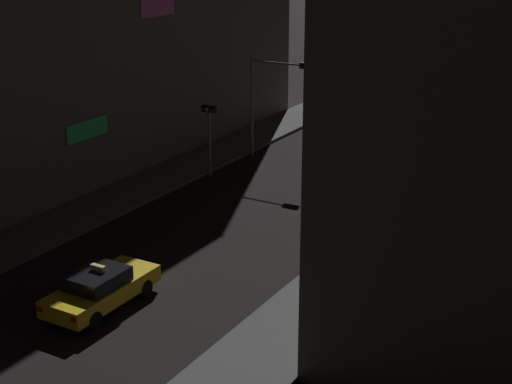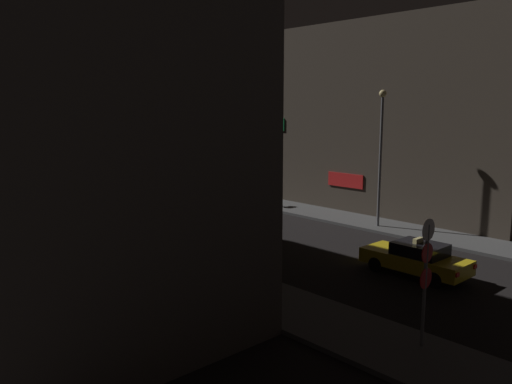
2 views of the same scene
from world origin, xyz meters
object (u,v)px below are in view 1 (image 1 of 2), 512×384
at_px(traffic_light_overhead, 274,88).
at_px(traffic_light_right_kerb, 406,134).
at_px(far_car, 377,104).
at_px(traffic_light_left_kerb, 209,125).
at_px(street_lamp_near_block, 334,154).
at_px(taxi, 101,288).

relative_size(traffic_light_overhead, traffic_light_right_kerb, 1.45).
height_order(far_car, traffic_light_left_kerb, traffic_light_left_kerb).
height_order(far_car, traffic_light_overhead, traffic_light_overhead).
xyz_separation_m(traffic_light_right_kerb, street_lamp_near_block, (1.31, -11.43, 2.11)).
distance_m(traffic_light_left_kerb, traffic_light_right_kerb, 10.05).
relative_size(taxi, traffic_light_right_kerb, 1.12).
height_order(traffic_light_left_kerb, street_lamp_near_block, street_lamp_near_block).
xyz_separation_m(far_car, traffic_light_right_kerb, (7.05, -14.17, 2.09)).
xyz_separation_m(far_car, traffic_light_overhead, (-1.10, -12.94, 3.36)).
relative_size(traffic_light_overhead, street_lamp_near_block, 0.74).
relative_size(traffic_light_left_kerb, street_lamp_near_block, 0.50).
height_order(taxi, street_lamp_near_block, street_lamp_near_block).
distance_m(taxi, far_car, 31.64).
bearing_deg(far_car, taxi, -85.70).
bearing_deg(street_lamp_near_block, traffic_light_right_kerb, 96.55).
xyz_separation_m(taxi, traffic_light_overhead, (-3.47, 18.61, 3.36)).
height_order(taxi, traffic_light_left_kerb, traffic_light_left_kerb).
bearing_deg(far_car, traffic_light_overhead, -94.84).
bearing_deg(traffic_light_overhead, taxi, -79.45).
height_order(traffic_light_left_kerb, traffic_light_right_kerb, traffic_light_right_kerb).
bearing_deg(taxi, traffic_light_overhead, 100.55).
distance_m(far_car, traffic_light_overhead, 13.42).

